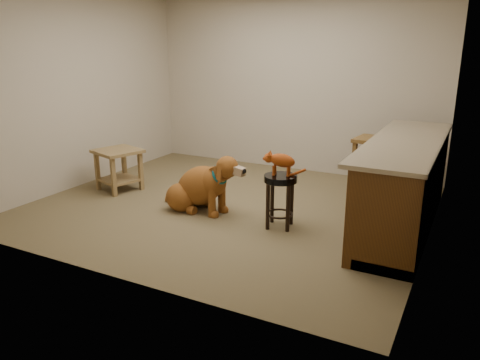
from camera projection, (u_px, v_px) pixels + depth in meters
The scene contains 8 objects.
floor at pixel (229, 206), 5.65m from camera, with size 4.50×4.00×0.01m, color brown.
room_shell at pixel (228, 64), 5.17m from camera, with size 4.54×4.04×2.62m.
cabinet_run at pixel (404, 187), 4.92m from camera, with size 0.70×2.56×0.94m.
padded_stool at pixel (280, 191), 4.92m from camera, with size 0.35×0.35×0.57m.
wood_stool at pixel (372, 169), 5.69m from camera, with size 0.48×0.48×0.80m.
side_table at pixel (119, 164), 6.18m from camera, with size 0.66×0.66×0.55m.
golden_retriever at pixel (201, 187), 5.44m from camera, with size 1.19×0.62×0.76m.
tabby_kitten at pixel (280, 161), 4.83m from camera, with size 0.43×0.23×0.28m.
Camera 1 is at (2.57, -4.67, 1.92)m, focal length 35.00 mm.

